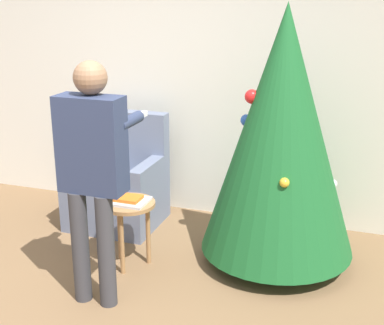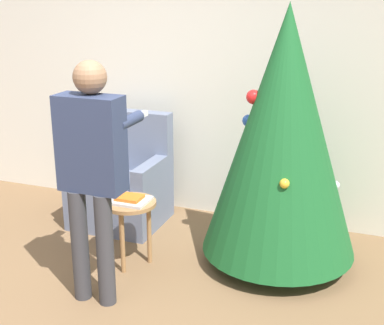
% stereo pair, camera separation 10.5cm
% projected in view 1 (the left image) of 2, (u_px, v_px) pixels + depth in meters
% --- Properties ---
extents(wall_back, '(8.00, 0.06, 2.70)m').
position_uv_depth(wall_back, '(190.00, 73.00, 4.95)').
color(wall_back, silver).
rests_on(wall_back, ground_plane).
extents(christmas_tree, '(1.20, 1.20, 2.01)m').
position_uv_depth(christmas_tree, '(282.00, 133.00, 4.01)').
color(christmas_tree, brown).
rests_on(christmas_tree, ground_plane).
extents(armchair, '(0.79, 0.71, 1.01)m').
position_uv_depth(armchair, '(119.00, 187.00, 4.96)').
color(armchair, slate).
rests_on(armchair, ground_plane).
extents(person_standing, '(0.45, 0.57, 1.67)m').
position_uv_depth(person_standing, '(92.00, 163.00, 3.50)').
color(person_standing, '#38383D').
rests_on(person_standing, ground_plane).
extents(side_stool, '(0.41, 0.41, 0.53)m').
position_uv_depth(side_stool, '(129.00, 213.00, 4.12)').
color(side_stool, '#A37547').
rests_on(side_stool, ground_plane).
extents(laptop, '(0.30, 0.25, 0.02)m').
position_uv_depth(laptop, '(129.00, 201.00, 4.09)').
color(laptop, silver).
rests_on(laptop, side_stool).
extents(book, '(0.19, 0.16, 0.02)m').
position_uv_depth(book, '(129.00, 198.00, 4.09)').
color(book, orange).
rests_on(book, laptop).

